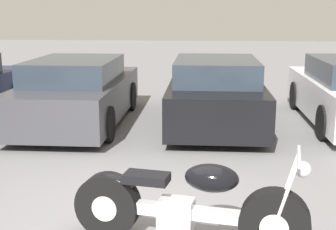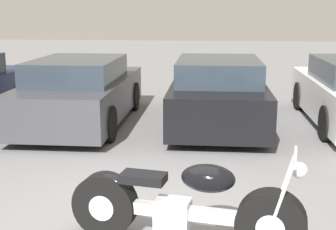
# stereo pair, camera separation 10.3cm
# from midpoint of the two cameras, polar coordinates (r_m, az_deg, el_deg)

# --- Properties ---
(ground_plane) EXTENTS (60.00, 60.00, 0.00)m
(ground_plane) POSITION_cam_midpoint_polar(r_m,az_deg,el_deg) (5.19, -3.66, -13.25)
(ground_plane) COLOR slate
(motorcycle) EXTENTS (2.32, 0.85, 1.02)m
(motorcycle) POSITION_cam_midpoint_polar(r_m,az_deg,el_deg) (4.63, 1.44, -10.99)
(motorcycle) COLOR black
(motorcycle) RESTS_ON ground_plane
(parked_car_dark_grey) EXTENTS (1.86, 4.30, 1.34)m
(parked_car_dark_grey) POSITION_cam_midpoint_polar(r_m,az_deg,el_deg) (9.56, -11.17, 2.68)
(parked_car_dark_grey) COLOR #3D3D42
(parked_car_dark_grey) RESTS_ON ground_plane
(parked_car_black) EXTENTS (1.86, 4.30, 1.34)m
(parked_car_black) POSITION_cam_midpoint_polar(r_m,az_deg,el_deg) (9.42, 5.47, 2.71)
(parked_car_black) COLOR black
(parked_car_black) RESTS_ON ground_plane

